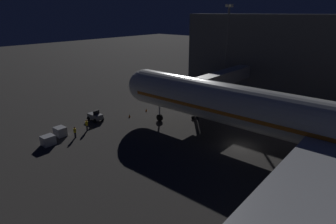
{
  "coord_description": "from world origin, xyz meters",
  "views": [
    {
      "loc": [
        34.96,
        15.9,
        18.29
      ],
      "look_at": [
        3.0,
        -11.23,
        3.5
      ],
      "focal_mm": 30.34,
      "sensor_mm": 36.0,
      "label": 1
    }
  ],
  "objects_px": {
    "traffic_cone_nose_port": "(146,110)",
    "baggage_container_near_belt": "(60,132)",
    "ground_crew_by_belt_loader": "(75,132)",
    "ground_crew_near_nose_gear": "(87,124)",
    "traffic_cone_nose_starboard": "(129,116)",
    "baggage_container_mid_row": "(48,140)",
    "jet_bridge": "(215,81)",
    "pushback_tug": "(95,116)",
    "apron_floodlight_mast": "(227,43)"
  },
  "relations": [
    {
      "from": "ground_crew_by_belt_loader",
      "to": "traffic_cone_nose_starboard",
      "type": "xyz_separation_m",
      "value": [
        -11.51,
        -0.32,
        -0.69
      ]
    },
    {
      "from": "baggage_container_mid_row",
      "to": "ground_crew_by_belt_loader",
      "type": "distance_m",
      "value": 4.05
    },
    {
      "from": "pushback_tug",
      "to": "traffic_cone_nose_starboard",
      "type": "bearing_deg",
      "value": 146.47
    },
    {
      "from": "baggage_container_mid_row",
      "to": "traffic_cone_nose_port",
      "type": "xyz_separation_m",
      "value": [
        -19.89,
        0.41,
        -0.43
      ]
    },
    {
      "from": "pushback_tug",
      "to": "baggage_container_near_belt",
      "type": "distance_m",
      "value": 7.72
    },
    {
      "from": "jet_bridge",
      "to": "baggage_container_mid_row",
      "type": "bearing_deg",
      "value": -18.75
    },
    {
      "from": "apron_floodlight_mast",
      "to": "baggage_container_near_belt",
      "type": "bearing_deg",
      "value": -8.16
    },
    {
      "from": "ground_crew_near_nose_gear",
      "to": "traffic_cone_nose_starboard",
      "type": "bearing_deg",
      "value": 175.82
    },
    {
      "from": "baggage_container_mid_row",
      "to": "ground_crew_near_nose_gear",
      "type": "relative_size",
      "value": 0.94
    },
    {
      "from": "apron_floodlight_mast",
      "to": "baggage_container_near_belt",
      "type": "relative_size",
      "value": 11.67
    },
    {
      "from": "baggage_container_mid_row",
      "to": "traffic_cone_nose_starboard",
      "type": "height_order",
      "value": "baggage_container_mid_row"
    },
    {
      "from": "ground_crew_near_nose_gear",
      "to": "traffic_cone_nose_starboard",
      "type": "distance_m",
      "value": 8.77
    },
    {
      "from": "pushback_tug",
      "to": "traffic_cone_nose_port",
      "type": "bearing_deg",
      "value": 160.45
    },
    {
      "from": "ground_crew_near_nose_gear",
      "to": "apron_floodlight_mast",
      "type": "bearing_deg",
      "value": 173.03
    },
    {
      "from": "jet_bridge",
      "to": "pushback_tug",
      "type": "height_order",
      "value": "jet_bridge"
    },
    {
      "from": "apron_floodlight_mast",
      "to": "ground_crew_by_belt_loader",
      "type": "xyz_separation_m",
      "value": [
        39.21,
        -3.5,
        -10.48
      ]
    },
    {
      "from": "apron_floodlight_mast",
      "to": "ground_crew_near_nose_gear",
      "type": "distance_m",
      "value": 38.13
    },
    {
      "from": "pushback_tug",
      "to": "baggage_container_mid_row",
      "type": "xyz_separation_m",
      "value": [
        10.41,
        2.95,
        -0.08
      ]
    },
    {
      "from": "traffic_cone_nose_port",
      "to": "ground_crew_by_belt_loader",
      "type": "bearing_deg",
      "value": 1.16
    },
    {
      "from": "ground_crew_by_belt_loader",
      "to": "traffic_cone_nose_port",
      "type": "distance_m",
      "value": 15.93
    },
    {
      "from": "jet_bridge",
      "to": "traffic_cone_nose_port",
      "type": "height_order",
      "value": "jet_bridge"
    },
    {
      "from": "ground_crew_near_nose_gear",
      "to": "traffic_cone_nose_port",
      "type": "xyz_separation_m",
      "value": [
        -13.11,
        0.64,
        -0.77
      ]
    },
    {
      "from": "baggage_container_near_belt",
      "to": "pushback_tug",
      "type": "bearing_deg",
      "value": -169.61
    },
    {
      "from": "traffic_cone_nose_port",
      "to": "baggage_container_near_belt",
      "type": "bearing_deg",
      "value": -6.59
    },
    {
      "from": "apron_floodlight_mast",
      "to": "traffic_cone_nose_starboard",
      "type": "relative_size",
      "value": 36.28
    },
    {
      "from": "ground_crew_near_nose_gear",
      "to": "pushback_tug",
      "type": "bearing_deg",
      "value": -143.06
    },
    {
      "from": "apron_floodlight_mast",
      "to": "baggage_container_mid_row",
      "type": "bearing_deg",
      "value": -5.6
    },
    {
      "from": "ground_crew_near_nose_gear",
      "to": "traffic_cone_nose_starboard",
      "type": "height_order",
      "value": "ground_crew_near_nose_gear"
    },
    {
      "from": "traffic_cone_nose_starboard",
      "to": "ground_crew_near_nose_gear",
      "type": "bearing_deg",
      "value": -4.18
    },
    {
      "from": "jet_bridge",
      "to": "ground_crew_near_nose_gear",
      "type": "xyz_separation_m",
      "value": [
        22.54,
        -10.18,
        -4.83
      ]
    },
    {
      "from": "traffic_cone_nose_starboard",
      "to": "ground_crew_by_belt_loader",
      "type": "bearing_deg",
      "value": 1.6
    },
    {
      "from": "pushback_tug",
      "to": "baggage_container_near_belt",
      "type": "xyz_separation_m",
      "value": [
        7.59,
        1.39,
        -0.06
      ]
    },
    {
      "from": "baggage_container_near_belt",
      "to": "traffic_cone_nose_starboard",
      "type": "xyz_separation_m",
      "value": [
        -12.67,
        1.97,
        -0.45
      ]
    },
    {
      "from": "jet_bridge",
      "to": "apron_floodlight_mast",
      "type": "relative_size",
      "value": 1.08
    },
    {
      "from": "apron_floodlight_mast",
      "to": "pushback_tug",
      "type": "bearing_deg",
      "value": -12.36
    },
    {
      "from": "jet_bridge",
      "to": "ground_crew_near_nose_gear",
      "type": "distance_m",
      "value": 25.19
    },
    {
      "from": "baggage_container_near_belt",
      "to": "traffic_cone_nose_starboard",
      "type": "height_order",
      "value": "baggage_container_near_belt"
    },
    {
      "from": "pushback_tug",
      "to": "baggage_container_mid_row",
      "type": "height_order",
      "value": "pushback_tug"
    },
    {
      "from": "baggage_container_mid_row",
      "to": "ground_crew_by_belt_loader",
      "type": "relative_size",
      "value": 1.01
    },
    {
      "from": "pushback_tug",
      "to": "ground_crew_by_belt_loader",
      "type": "xyz_separation_m",
      "value": [
        6.43,
        3.69,
        0.19
      ]
    },
    {
      "from": "apron_floodlight_mast",
      "to": "jet_bridge",
      "type": "bearing_deg",
      "value": 22.41
    },
    {
      "from": "baggage_container_mid_row",
      "to": "apron_floodlight_mast",
      "type": "bearing_deg",
      "value": 174.4
    },
    {
      "from": "traffic_cone_nose_port",
      "to": "baggage_container_mid_row",
      "type": "bearing_deg",
      "value": -1.19
    },
    {
      "from": "jet_bridge",
      "to": "apron_floodlight_mast",
      "type": "bearing_deg",
      "value": -157.59
    },
    {
      "from": "ground_crew_by_belt_loader",
      "to": "traffic_cone_nose_port",
      "type": "relative_size",
      "value": 3.2
    },
    {
      "from": "ground_crew_near_nose_gear",
      "to": "baggage_container_near_belt",
      "type": "bearing_deg",
      "value": -18.65
    },
    {
      "from": "ground_crew_near_nose_gear",
      "to": "traffic_cone_nose_port",
      "type": "height_order",
      "value": "ground_crew_near_nose_gear"
    },
    {
      "from": "baggage_container_mid_row",
      "to": "ground_crew_near_nose_gear",
      "type": "distance_m",
      "value": 6.79
    },
    {
      "from": "baggage_container_mid_row",
      "to": "ground_crew_near_nose_gear",
      "type": "height_order",
      "value": "ground_crew_near_nose_gear"
    },
    {
      "from": "apron_floodlight_mast",
      "to": "traffic_cone_nose_starboard",
      "type": "bearing_deg",
      "value": -7.85
    }
  ]
}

